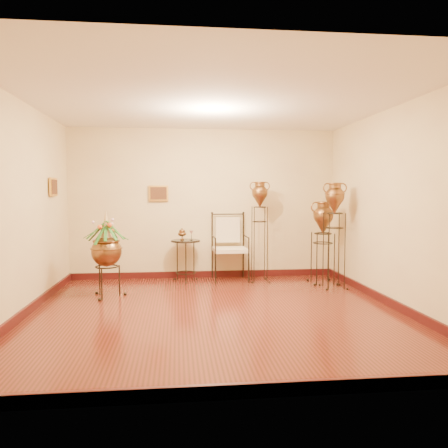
{
  "coord_description": "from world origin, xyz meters",
  "views": [
    {
      "loc": [
        -0.51,
        -5.75,
        1.6
      ],
      "look_at": [
        0.25,
        1.3,
        1.1
      ],
      "focal_mm": 35.0,
      "sensor_mm": 36.0,
      "label": 1
    }
  ],
  "objects": [
    {
      "name": "amphora_tall",
      "position": [
        0.97,
        2.0,
        0.93
      ],
      "size": [
        0.47,
        0.47,
        1.83
      ],
      "rotation": [
        0.0,
        0.0,
        0.4
      ],
      "color": "black",
      "rests_on": "ground"
    },
    {
      "name": "amphora_mid",
      "position": [
        2.12,
        1.31,
        0.91
      ],
      "size": [
        0.51,
        0.51,
        1.8
      ],
      "rotation": [
        0.0,
        0.0,
        -0.31
      ],
      "color": "black",
      "rests_on": "ground"
    },
    {
      "name": "amphora_short",
      "position": [
        2.06,
        1.72,
        0.74
      ],
      "size": [
        0.57,
        0.57,
        1.48
      ],
      "rotation": [
        0.0,
        0.0,
        0.32
      ],
      "color": "black",
      "rests_on": "ground"
    },
    {
      "name": "ground",
      "position": [
        0.0,
        0.0,
        0.0
      ],
      "size": [
        5.0,
        5.0,
        0.0
      ],
      "primitive_type": "plane",
      "color": "maroon",
      "rests_on": "ground"
    },
    {
      "name": "planter_urn",
      "position": [
        -1.6,
        1.07,
        0.77
      ],
      "size": [
        0.88,
        0.88,
        1.37
      ],
      "rotation": [
        0.0,
        0.0,
        -0.22
      ],
      "color": "black",
      "rests_on": "ground"
    },
    {
      "name": "room_shell",
      "position": [
        -0.01,
        0.01,
        1.73
      ],
      "size": [
        5.02,
        5.02,
        2.81
      ],
      "color": "beige",
      "rests_on": "ground"
    },
    {
      "name": "side_table",
      "position": [
        -0.36,
        2.15,
        0.39
      ],
      "size": [
        0.64,
        0.64,
        0.95
      ],
      "rotation": [
        0.0,
        0.0,
        0.28
      ],
      "color": "black",
      "rests_on": "ground"
    },
    {
      "name": "armchair",
      "position": [
        0.45,
        2.15,
        0.62
      ],
      "size": [
        0.71,
        0.66,
        1.23
      ],
      "rotation": [
        0.0,
        0.0,
        0.03
      ],
      "color": "black",
      "rests_on": "ground"
    }
  ]
}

